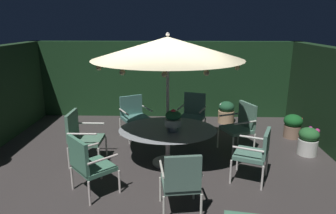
{
  "coord_description": "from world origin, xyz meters",
  "views": [
    {
      "loc": [
        0.36,
        -5.57,
        2.7
      ],
      "look_at": [
        0.2,
        0.09,
        1.1
      ],
      "focal_mm": 32.24,
      "sensor_mm": 36.0,
      "label": 1
    }
  ],
  "objects_px": {
    "patio_chair_north": "(81,134)",
    "potted_plant_back_right": "(308,141)",
    "potted_plant_left_near": "(226,112)",
    "patio_chair_east": "(181,180)",
    "potted_plant_back_left": "(293,125)",
    "centerpiece_planter": "(173,119)",
    "patio_chair_southwest": "(193,112)",
    "patio_umbrella": "(168,48)",
    "patio_chair_southeast": "(256,151)",
    "patio_chair_northeast": "(88,162)",
    "patio_chair_south": "(241,124)",
    "patio_dining_table": "(168,134)",
    "patio_chair_west": "(134,114)"
  },
  "relations": [
    {
      "from": "patio_chair_south",
      "to": "potted_plant_left_near",
      "type": "distance_m",
      "value": 1.92
    },
    {
      "from": "potted_plant_left_near",
      "to": "patio_chair_southeast",
      "type": "bearing_deg",
      "value": -90.02
    },
    {
      "from": "patio_chair_north",
      "to": "patio_chair_northeast",
      "type": "distance_m",
      "value": 1.24
    },
    {
      "from": "patio_chair_north",
      "to": "patio_chair_southeast",
      "type": "bearing_deg",
      "value": -11.26
    },
    {
      "from": "patio_chair_south",
      "to": "patio_chair_east",
      "type": "bearing_deg",
      "value": -119.25
    },
    {
      "from": "patio_chair_east",
      "to": "patio_umbrella",
      "type": "bearing_deg",
      "value": 98.18
    },
    {
      "from": "patio_umbrella",
      "to": "patio_chair_south",
      "type": "relative_size",
      "value": 2.62
    },
    {
      "from": "patio_chair_east",
      "to": "patio_chair_northeast",
      "type": "bearing_deg",
      "value": 160.66
    },
    {
      "from": "patio_umbrella",
      "to": "patio_chair_southeast",
      "type": "height_order",
      "value": "patio_umbrella"
    },
    {
      "from": "potted_plant_back_left",
      "to": "patio_chair_southwest",
      "type": "bearing_deg",
      "value": 177.29
    },
    {
      "from": "patio_umbrella",
      "to": "patio_chair_southwest",
      "type": "distance_m",
      "value": 2.38
    },
    {
      "from": "patio_chair_northeast",
      "to": "patio_chair_east",
      "type": "xyz_separation_m",
      "value": [
        1.47,
        -0.52,
        0.01
      ]
    },
    {
      "from": "potted_plant_back_left",
      "to": "patio_chair_south",
      "type": "bearing_deg",
      "value": -150.41
    },
    {
      "from": "potted_plant_back_right",
      "to": "patio_chair_southwest",
      "type": "bearing_deg",
      "value": 155.17
    },
    {
      "from": "patio_chair_east",
      "to": "patio_dining_table",
      "type": "bearing_deg",
      "value": 98.18
    },
    {
      "from": "patio_dining_table",
      "to": "centerpiece_planter",
      "type": "bearing_deg",
      "value": -52.46
    },
    {
      "from": "patio_chair_east",
      "to": "potted_plant_back_left",
      "type": "height_order",
      "value": "patio_chair_east"
    },
    {
      "from": "patio_chair_north",
      "to": "patio_umbrella",
      "type": "bearing_deg",
      "value": 0.08
    },
    {
      "from": "patio_chair_northeast",
      "to": "patio_chair_west",
      "type": "xyz_separation_m",
      "value": [
        0.38,
        2.6,
        0.02
      ]
    },
    {
      "from": "centerpiece_planter",
      "to": "potted_plant_back_right",
      "type": "xyz_separation_m",
      "value": [
        2.83,
        0.63,
        -0.65
      ]
    },
    {
      "from": "centerpiece_planter",
      "to": "potted_plant_left_near",
      "type": "height_order",
      "value": "centerpiece_planter"
    },
    {
      "from": "patio_chair_northeast",
      "to": "potted_plant_back_left",
      "type": "xyz_separation_m",
      "value": [
        4.2,
        2.63,
        -0.25
      ]
    },
    {
      "from": "centerpiece_planter",
      "to": "patio_chair_south",
      "type": "bearing_deg",
      "value": 29.31
    },
    {
      "from": "centerpiece_planter",
      "to": "patio_chair_northeast",
      "type": "distance_m",
      "value": 1.73
    },
    {
      "from": "patio_chair_south",
      "to": "potted_plant_back_left",
      "type": "xyz_separation_m",
      "value": [
        1.43,
        0.81,
        -0.3
      ]
    },
    {
      "from": "patio_umbrella",
      "to": "patio_chair_northeast",
      "type": "distance_m",
      "value": 2.39
    },
    {
      "from": "patio_chair_east",
      "to": "potted_plant_left_near",
      "type": "distance_m",
      "value": 4.43
    },
    {
      "from": "patio_dining_table",
      "to": "patio_chair_east",
      "type": "distance_m",
      "value": 1.68
    },
    {
      "from": "patio_chair_south",
      "to": "patio_chair_southwest",
      "type": "height_order",
      "value": "patio_chair_south"
    },
    {
      "from": "centerpiece_planter",
      "to": "patio_chair_southwest",
      "type": "height_order",
      "value": "centerpiece_planter"
    },
    {
      "from": "patio_chair_northeast",
      "to": "patio_chair_southwest",
      "type": "xyz_separation_m",
      "value": [
        1.8,
        2.74,
        0.02
      ]
    },
    {
      "from": "patio_chair_southwest",
      "to": "potted_plant_back_right",
      "type": "distance_m",
      "value": 2.63
    },
    {
      "from": "patio_chair_northeast",
      "to": "patio_chair_west",
      "type": "relative_size",
      "value": 1.0
    },
    {
      "from": "patio_chair_southwest",
      "to": "patio_chair_northeast",
      "type": "bearing_deg",
      "value": -123.22
    },
    {
      "from": "potted_plant_back_right",
      "to": "patio_chair_southeast",
      "type": "bearing_deg",
      "value": -140.65
    },
    {
      "from": "patio_chair_northeast",
      "to": "patio_chair_southeast",
      "type": "distance_m",
      "value": 2.82
    },
    {
      "from": "centerpiece_planter",
      "to": "patio_chair_south",
      "type": "xyz_separation_m",
      "value": [
        1.44,
        0.81,
        -0.35
      ]
    },
    {
      "from": "patio_dining_table",
      "to": "patio_chair_west",
      "type": "bearing_deg",
      "value": 120.54
    },
    {
      "from": "patio_chair_north",
      "to": "potted_plant_back_right",
      "type": "bearing_deg",
      "value": 6.14
    },
    {
      "from": "centerpiece_planter",
      "to": "patio_chair_north",
      "type": "bearing_deg",
      "value": 175.65
    },
    {
      "from": "patio_dining_table",
      "to": "patio_chair_southwest",
      "type": "distance_m",
      "value": 1.69
    },
    {
      "from": "patio_chair_southwest",
      "to": "patio_chair_east",
      "type": "bearing_deg",
      "value": -95.7
    },
    {
      "from": "potted_plant_back_left",
      "to": "potted_plant_left_near",
      "type": "relative_size",
      "value": 0.95
    },
    {
      "from": "patio_chair_north",
      "to": "centerpiece_planter",
      "type": "bearing_deg",
      "value": -4.35
    },
    {
      "from": "patio_umbrella",
      "to": "patio_chair_south",
      "type": "xyz_separation_m",
      "value": [
        1.55,
        0.67,
        -1.64
      ]
    },
    {
      "from": "patio_umbrella",
      "to": "patio_chair_north",
      "type": "height_order",
      "value": "patio_umbrella"
    },
    {
      "from": "patio_umbrella",
      "to": "patio_chair_south",
      "type": "bearing_deg",
      "value": 23.38
    },
    {
      "from": "potted_plant_back_right",
      "to": "potted_plant_left_near",
      "type": "xyz_separation_m",
      "value": [
        -1.39,
        2.06,
        -0.0
      ]
    },
    {
      "from": "patio_chair_north",
      "to": "patio_chair_south",
      "type": "xyz_separation_m",
      "value": [
        3.24,
        0.67,
        0.02
      ]
    },
    {
      "from": "patio_chair_north",
      "to": "potted_plant_left_near",
      "type": "xyz_separation_m",
      "value": [
        3.24,
        2.56,
        -0.28
      ]
    }
  ]
}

